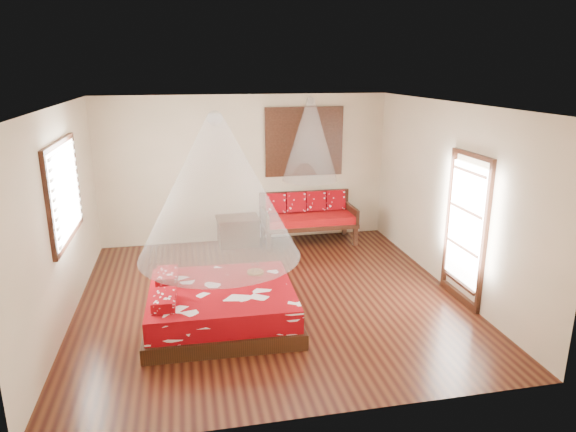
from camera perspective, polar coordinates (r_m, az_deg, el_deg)
The scene contains 10 objects.
room at distance 7.21m, azimuth -2.12°, elevation 1.09°, with size 5.54×5.54×2.84m.
bed at distance 6.93m, azimuth -7.46°, elevation -9.86°, with size 2.01×1.83×0.63m.
daybed at distance 9.92m, azimuth 2.19°, elevation 0.07°, with size 1.79×0.80×0.95m.
storage_chest at distance 9.84m, azimuth -5.56°, elevation -1.64°, with size 0.81×0.61×0.54m.
shutter_panel at distance 9.95m, azimuth 1.82°, elevation 8.25°, with size 1.52×0.06×1.32m.
window_left at distance 7.41m, azimuth -23.56°, elevation 2.53°, with size 0.10×1.74×1.34m.
glazed_door at distance 7.69m, azimuth 19.10°, elevation -1.43°, with size 0.08×1.02×2.16m.
wine_tray at distance 7.24m, azimuth -3.65°, elevation -5.98°, with size 0.23×0.23×0.19m.
mosquito_net_main at distance 6.40m, azimuth -7.84°, elevation 3.13°, with size 2.06×2.06×1.80m, color white.
mosquito_net_daybed at distance 9.49m, azimuth 2.48°, elevation 8.46°, with size 1.03×1.03×1.50m, color white.
Camera 1 is at (-1.14, -6.87, 3.29)m, focal length 32.00 mm.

